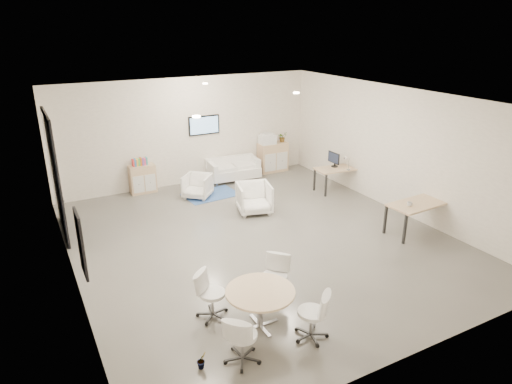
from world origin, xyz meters
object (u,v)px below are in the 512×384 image
object	(u,v)px
sideboard_left	(143,179)
armchair_left	(197,185)
desk_front	(418,206)
round_table	(260,295)
armchair_right	(254,197)
desk_rear	(338,170)
sideboard_right	(273,157)
loveseat	(233,170)

from	to	relation	value
sideboard_left	armchair_left	distance (m)	1.68
desk_front	round_table	world-z (taller)	desk_front
armchair_right	desk_rear	size ratio (longest dim) A/B	0.63
armchair_left	desk_rear	xyz separation A→B (m)	(3.85, -1.39, 0.24)
desk_rear	round_table	world-z (taller)	round_table
sideboard_right	loveseat	xyz separation A→B (m)	(-1.53, -0.14, -0.16)
sideboard_right	round_table	xyz separation A→B (m)	(-4.35, -7.06, 0.12)
desk_rear	desk_front	world-z (taller)	desk_front
armchair_left	desk_rear	world-z (taller)	armchair_left
loveseat	desk_front	world-z (taller)	desk_front
armchair_right	round_table	xyz separation A→B (m)	(-2.17, -4.28, 0.17)
round_table	armchair_right	bearing A→B (deg)	63.14
armchair_left	armchair_right	distance (m)	1.94
loveseat	round_table	xyz separation A→B (m)	(-2.81, -6.92, 0.27)
sideboard_right	armchair_left	distance (m)	3.27
loveseat	armchair_right	distance (m)	2.72
round_table	desk_rear	bearing A→B (deg)	42.03
sideboard_left	loveseat	bearing A→B (deg)	-3.80
armchair_right	desk_front	size ratio (longest dim) A/B	0.58
desk_rear	armchair_right	bearing A→B (deg)	-168.10
sideboard_left	round_table	world-z (taller)	sideboard_left
sideboard_right	round_table	world-z (taller)	sideboard_right
desk_front	sideboard_right	bearing A→B (deg)	92.64
sideboard_right	round_table	distance (m)	8.29
loveseat	round_table	world-z (taller)	loveseat
sideboard_left	loveseat	xyz separation A→B (m)	(2.81, -0.19, -0.09)
desk_front	sideboard_left	bearing A→B (deg)	127.47
armchair_right	desk_front	world-z (taller)	armchair_right
sideboard_left	armchair_right	xyz separation A→B (m)	(2.16, -2.83, 0.02)
armchair_right	desk_rear	distance (m)	2.97
loveseat	armchair_left	distance (m)	1.81
loveseat	armchair_right	xyz separation A→B (m)	(-0.65, -2.64, 0.11)
armchair_left	desk_rear	distance (m)	4.10
sideboard_left	desk_front	world-z (taller)	sideboard_left
armchair_left	round_table	distance (m)	6.12
sideboard_left	sideboard_right	bearing A→B (deg)	-0.55
armchair_left	desk_front	xyz separation A→B (m)	(3.69, -4.60, 0.31)
sideboard_right	desk_front	xyz separation A→B (m)	(0.60, -5.67, 0.19)
sideboard_left	round_table	bearing A→B (deg)	-90.03
sideboard_right	sideboard_left	bearing A→B (deg)	179.45
round_table	desk_front	bearing A→B (deg)	15.73
sideboard_left	sideboard_right	world-z (taller)	sideboard_right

